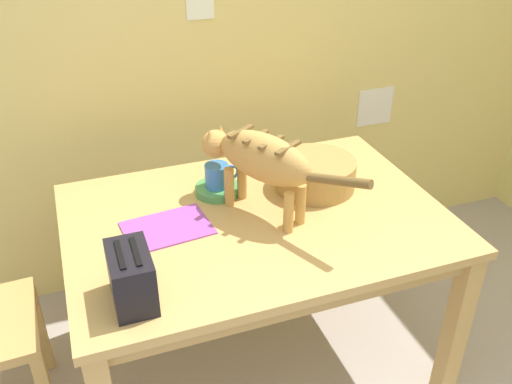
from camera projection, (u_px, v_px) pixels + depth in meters
The scene contains 9 objects.
wall_rear at pixel (212, 24), 2.49m from camera, with size 4.27×0.11×2.50m.
dining_table at pixel (256, 234), 2.11m from camera, with size 1.38×0.96×0.75m.
cat at pixel (260, 159), 1.98m from camera, with size 0.40×0.62×0.32m.
saucer_bowl at pixel (218, 190), 2.20m from camera, with size 0.17×0.17×0.03m, color #4C974F.
coffee_mug at pixel (218, 175), 2.17m from camera, with size 0.14×0.09×0.09m.
magazine at pixel (167, 228), 1.99m from camera, with size 0.30×0.21×0.01m, color purple.
book_stack at pixel (307, 164), 2.37m from camera, with size 0.17×0.16×0.04m.
wicker_basket at pixel (315, 173), 2.22m from camera, with size 0.32×0.32×0.12m.
toaster at pixel (131, 277), 1.63m from camera, with size 0.12×0.20×0.18m.
Camera 1 is at (-0.67, -0.70, 1.89)m, focal length 39.57 mm.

